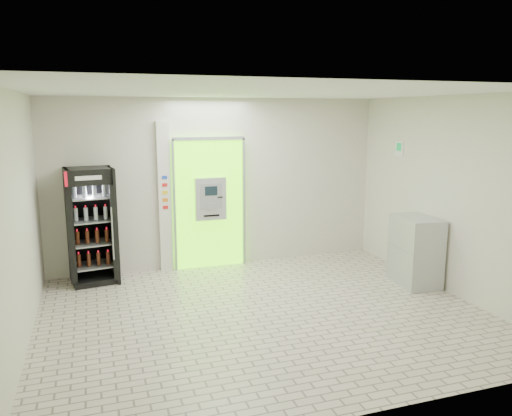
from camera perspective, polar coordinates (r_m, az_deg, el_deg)
name	(u,v)px	position (r m, az deg, el deg)	size (l,w,h in m)	color
ground	(265,314)	(7.05, 0.99, -12.01)	(6.00, 6.00, 0.00)	beige
room_shell	(265,182)	(6.56, 1.04, 2.99)	(6.00, 6.00, 6.00)	beige
atm_assembly	(209,202)	(8.90, -5.36, 0.65)	(1.30, 0.24, 2.33)	#68FD08
pillar	(165,197)	(8.78, -10.39, 1.23)	(0.22, 0.11, 2.60)	silver
beverage_cooler	(92,228)	(8.51, -18.26, -2.17)	(0.80, 0.75, 1.88)	black
steel_cabinet	(415,251)	(8.44, 17.76, -4.69)	(0.64, 0.88, 1.11)	#AFB1B7
exit_sign	(399,149)	(9.14, 16.06, 6.55)	(0.02, 0.22, 0.26)	white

